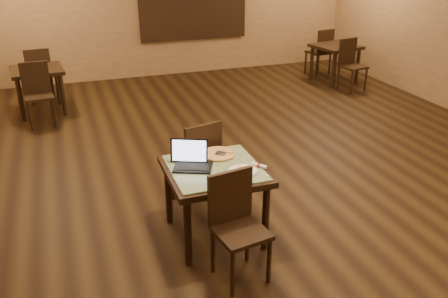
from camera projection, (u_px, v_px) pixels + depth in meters
name	position (u px, v px, depth m)	size (l,w,h in m)	color
ground	(265.00, 169.00, 6.18)	(10.00, 10.00, 0.00)	black
wall_back	(170.00, 3.00, 9.86)	(8.00, 0.02, 3.00)	#98774D
mural	(193.00, 0.00, 9.96)	(2.34, 0.05, 1.64)	#235983
tiled_table	(215.00, 177.00, 4.55)	(0.93, 0.93, 0.76)	black
chair_main_near	(236.00, 220.00, 4.07)	(0.48, 0.48, 0.97)	black
chair_main_far	(199.00, 159.00, 5.13)	(0.53, 0.53, 1.01)	black
laptop	(191.00, 160.00, 4.52)	(0.43, 0.41, 0.25)	black
plate	(243.00, 171.00, 4.42)	(0.27, 0.27, 0.01)	white
pizza_slice	(243.00, 170.00, 4.41)	(0.17, 0.17, 0.02)	beige
pizza_pan	(218.00, 155.00, 4.75)	(0.34, 0.34, 0.01)	silver
pizza_whole	(218.00, 154.00, 4.75)	(0.34, 0.34, 0.02)	beige
spatula	(221.00, 153.00, 4.73)	(0.10, 0.25, 0.01)	silver
napkin_roll	(259.00, 165.00, 4.50)	(0.13, 0.15, 0.04)	white
other_table_a	(336.00, 51.00, 9.64)	(0.96, 0.96, 0.77)	black
other_table_a_chair_near	(350.00, 62.00, 9.16)	(0.50, 0.50, 0.99)	black
other_table_a_chair_far	(321.00, 49.00, 10.17)	(0.50, 0.50, 0.99)	black
other_table_b	(38.00, 76.00, 7.93)	(0.89, 0.89, 0.77)	black
other_table_b_chair_near	(38.00, 90.00, 7.46)	(0.47, 0.47, 0.99)	black
other_table_b_chair_far	(39.00, 72.00, 8.46)	(0.47, 0.47, 0.99)	black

